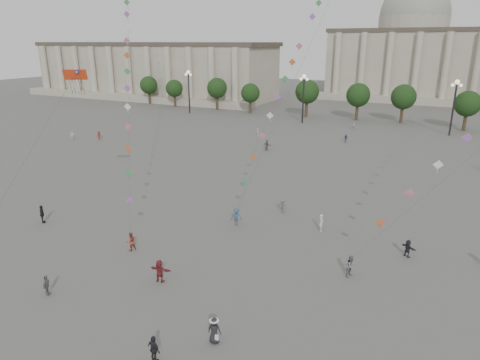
% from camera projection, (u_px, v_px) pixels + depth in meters
% --- Properties ---
extents(ground, '(360.00, 360.00, 0.00)m').
position_uv_depth(ground, '(184.00, 301.00, 30.17)').
color(ground, '#52504D').
rests_on(ground, ground).
extents(hall_west, '(84.00, 26.22, 17.20)m').
position_uv_depth(hall_west, '(151.00, 70.00, 139.35)').
color(hall_west, '#9F9785').
rests_on(hall_west, ground).
extents(hall_central, '(48.30, 34.30, 35.50)m').
position_uv_depth(hall_central, '(410.00, 52.00, 135.61)').
color(hall_central, '#9F9785').
rests_on(hall_central, ground).
extents(tree_row, '(137.12, 5.12, 8.00)m').
position_uv_depth(tree_row, '(379.00, 98.00, 94.81)').
color(tree_row, '#3A2A1D').
rests_on(tree_row, ground).
extents(lamp_post_far_west, '(2.00, 0.90, 10.65)m').
position_uv_depth(lamp_post_far_west, '(189.00, 84.00, 106.58)').
color(lamp_post_far_west, '#262628').
rests_on(lamp_post_far_west, ground).
extents(lamp_post_mid_west, '(2.00, 0.90, 10.65)m').
position_uv_depth(lamp_post_mid_west, '(304.00, 90.00, 93.79)').
color(lamp_post_mid_west, '#262628').
rests_on(lamp_post_mid_west, ground).
extents(lamp_post_mid_east, '(2.00, 0.90, 10.65)m').
position_uv_depth(lamp_post_mid_east, '(455.00, 97.00, 81.01)').
color(lamp_post_mid_east, '#262628').
rests_on(lamp_post_mid_east, ground).
extents(person_crowd_0, '(0.91, 0.46, 1.49)m').
position_uv_depth(person_crowd_0, '(346.00, 138.00, 77.35)').
color(person_crowd_0, navy).
rests_on(person_crowd_0, ground).
extents(person_crowd_1, '(1.11, 1.03, 1.84)m').
position_uv_depth(person_crowd_1, '(72.00, 135.00, 79.45)').
color(person_crowd_1, silver).
rests_on(person_crowd_1, ground).
extents(person_crowd_2, '(1.08, 1.22, 1.63)m').
position_uv_depth(person_crowd_2, '(99.00, 136.00, 79.10)').
color(person_crowd_2, maroon).
rests_on(person_crowd_2, ground).
extents(person_crowd_3, '(1.44, 1.17, 1.54)m').
position_uv_depth(person_crowd_3, '(408.00, 248.00, 36.21)').
color(person_crowd_3, '#222228').
rests_on(person_crowd_3, ground).
extents(person_crowd_4, '(0.97, 1.45, 1.50)m').
position_uv_depth(person_crowd_4, '(354.00, 126.00, 89.02)').
color(person_crowd_4, silver).
rests_on(person_crowd_4, ground).
extents(person_crowd_6, '(1.16, 0.91, 1.58)m').
position_uv_depth(person_crowd_6, '(282.00, 206.00, 45.51)').
color(person_crowd_6, '#5B5C60').
rests_on(person_crowd_6, ground).
extents(person_crowd_10, '(0.51, 0.63, 1.49)m').
position_uv_depth(person_crowd_10, '(258.00, 132.00, 82.63)').
color(person_crowd_10, beige).
rests_on(person_crowd_10, ground).
extents(person_crowd_12, '(1.72, 1.16, 1.78)m').
position_uv_depth(person_crowd_12, '(267.00, 145.00, 71.63)').
color(person_crowd_12, slate).
rests_on(person_crowd_12, ground).
extents(person_crowd_13, '(0.60, 0.72, 1.69)m').
position_uv_depth(person_crowd_13, '(321.00, 223.00, 41.14)').
color(person_crowd_13, silver).
rests_on(person_crowd_13, ground).
extents(tourist_1, '(1.15, 1.00, 1.86)m').
position_uv_depth(tourist_1, '(42.00, 214.00, 42.94)').
color(tourist_1, black).
rests_on(tourist_1, ground).
extents(tourist_2, '(1.72, 0.72, 1.80)m').
position_uv_depth(tourist_2, '(160.00, 271.00, 32.39)').
color(tourist_2, maroon).
rests_on(tourist_2, ground).
extents(tourist_3, '(0.75, 0.99, 1.57)m').
position_uv_depth(tourist_3, '(47.00, 285.00, 30.70)').
color(tourist_3, slate).
rests_on(tourist_3, ground).
extents(tourist_4, '(1.06, 0.65, 1.69)m').
position_uv_depth(tourist_4, '(154.00, 349.00, 24.25)').
color(tourist_4, black).
rests_on(tourist_4, ground).
extents(kite_flyer_0, '(0.92, 1.01, 1.67)m').
position_uv_depth(kite_flyer_0, '(131.00, 241.00, 37.30)').
color(kite_flyer_0, '#943828').
rests_on(kite_flyer_0, ground).
extents(kite_flyer_1, '(1.35, 1.13, 1.81)m').
position_uv_depth(kite_flyer_1, '(236.00, 217.00, 42.33)').
color(kite_flyer_1, '#2E4C69').
rests_on(kite_flyer_1, ground).
extents(kite_flyer_2, '(0.95, 1.04, 1.73)m').
position_uv_depth(kite_flyer_2, '(351.00, 266.00, 33.17)').
color(kite_flyer_2, slate).
rests_on(kite_flyer_2, ground).
extents(hat_person, '(0.92, 0.70, 1.70)m').
position_uv_depth(hat_person, '(214.00, 330.00, 25.78)').
color(hat_person, black).
rests_on(hat_person, ground).
extents(dragon_kite, '(2.46, 8.51, 20.18)m').
position_uv_depth(dragon_kite, '(75.00, 83.00, 41.41)').
color(dragon_kite, red).
rests_on(dragon_kite, ground).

